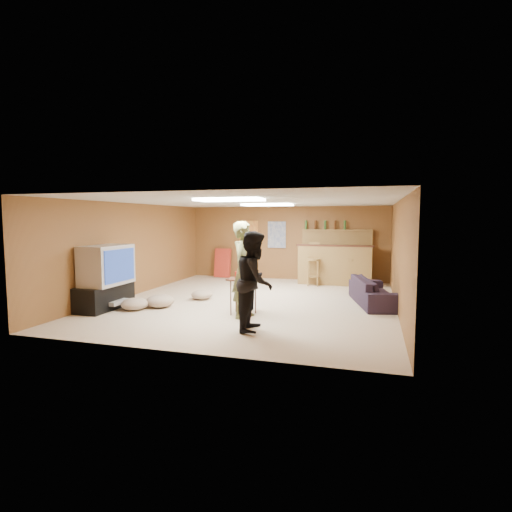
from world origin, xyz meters
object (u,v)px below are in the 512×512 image
(person_black, at_px, (255,281))
(bar_counter, at_px, (335,265))
(tv_body, at_px, (107,265))
(person_olive, at_px, (245,270))
(tray_table, at_px, (243,296))
(sofa, at_px, (375,291))

(person_black, bearing_deg, bar_counter, -14.88)
(tv_body, bearing_deg, person_olive, 2.70)
(bar_counter, relative_size, tray_table, 2.89)
(person_black, bearing_deg, tv_body, 73.69)
(tv_body, height_order, tray_table, tv_body)
(person_olive, height_order, person_black, person_olive)
(tv_body, distance_m, person_olive, 2.89)
(person_olive, bearing_deg, tv_body, 102.17)
(tv_body, distance_m, sofa, 5.62)
(person_olive, relative_size, sofa, 0.93)
(bar_counter, bearing_deg, tv_body, -133.00)
(sofa, relative_size, tray_table, 2.78)
(bar_counter, bearing_deg, person_black, -99.33)
(bar_counter, bearing_deg, person_olive, -106.30)
(person_black, distance_m, tray_table, 1.18)
(person_black, bearing_deg, tray_table, 22.79)
(tv_body, bearing_deg, tray_table, 6.67)
(tv_body, distance_m, bar_counter, 6.09)
(person_olive, distance_m, person_black, 0.88)
(tv_body, bearing_deg, bar_counter, 47.00)
(tv_body, relative_size, person_black, 0.67)
(tray_table, bearing_deg, person_black, -61.66)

